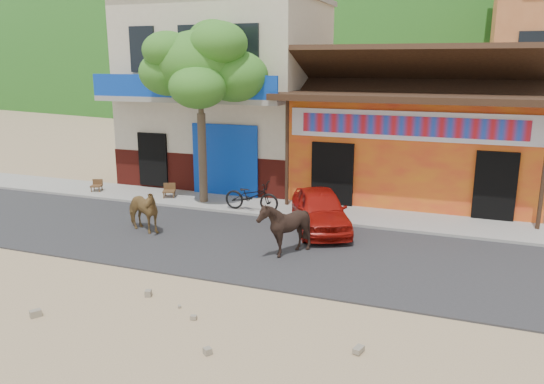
# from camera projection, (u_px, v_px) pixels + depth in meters

# --- Properties ---
(ground) EXTENTS (120.00, 120.00, 0.00)m
(ground) POSITION_uv_depth(u_px,v_px,m) (269.00, 291.00, 11.36)
(ground) COLOR #9E825B
(ground) RESTS_ON ground
(road) EXTENTS (60.00, 5.00, 0.04)m
(road) POSITION_uv_depth(u_px,v_px,m) (304.00, 252.00, 13.63)
(road) COLOR #28282B
(road) RESTS_ON ground
(sidewalk) EXTENTS (60.00, 2.00, 0.12)m
(sidewalk) POSITION_uv_depth(u_px,v_px,m) (336.00, 214.00, 16.80)
(sidewalk) COLOR gray
(sidewalk) RESTS_ON ground
(dance_club) EXTENTS (8.00, 6.00, 3.60)m
(dance_club) POSITION_uv_depth(u_px,v_px,m) (417.00, 145.00, 19.34)
(dance_club) COLOR orange
(dance_club) RESTS_ON ground
(cafe_building) EXTENTS (7.00, 6.00, 7.00)m
(cafe_building) POSITION_uv_depth(u_px,v_px,m) (230.00, 94.00, 21.48)
(cafe_building) COLOR beige
(cafe_building) RESTS_ON ground
(hillside) EXTENTS (100.00, 40.00, 24.00)m
(hillside) POSITION_uv_depth(u_px,v_px,m) (451.00, 7.00, 72.13)
(hillside) COLOR #194C14
(hillside) RESTS_ON ground
(tree) EXTENTS (3.00, 3.00, 6.00)m
(tree) POSITION_uv_depth(u_px,v_px,m) (201.00, 113.00, 17.45)
(tree) COLOR #2D721E
(tree) RESTS_ON sidewalk
(cow_tan) EXTENTS (1.64, 1.14, 1.26)m
(cow_tan) POSITION_uv_depth(u_px,v_px,m) (141.00, 210.00, 15.05)
(cow_tan) COLOR olive
(cow_tan) RESTS_ON road
(cow_dark) EXTENTS (1.57, 1.47, 1.44)m
(cow_dark) POSITION_uv_depth(u_px,v_px,m) (285.00, 228.00, 13.19)
(cow_dark) COLOR black
(cow_dark) RESTS_ON road
(red_car) EXTENTS (2.74, 3.73, 1.18)m
(red_car) POSITION_uv_depth(u_px,v_px,m) (320.00, 209.00, 15.28)
(red_car) COLOR #A2120B
(red_car) RESTS_ON road
(scooter) EXTENTS (1.83, 0.64, 0.96)m
(scooter) POSITION_uv_depth(u_px,v_px,m) (252.00, 196.00, 16.92)
(scooter) COLOR black
(scooter) RESTS_ON sidewalk
(cafe_chair_left) EXTENTS (0.46, 0.46, 0.79)m
(cafe_chair_left) POSITION_uv_depth(u_px,v_px,m) (96.00, 181.00, 19.50)
(cafe_chair_left) COLOR #4F281A
(cafe_chair_left) RESTS_ON sidewalk
(cafe_chair_right) EXTENTS (0.55, 0.55, 0.90)m
(cafe_chair_right) POSITION_uv_depth(u_px,v_px,m) (169.00, 185.00, 18.60)
(cafe_chair_right) COLOR #462717
(cafe_chair_right) RESTS_ON sidewalk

